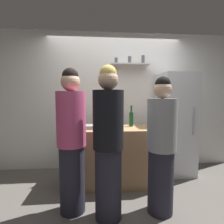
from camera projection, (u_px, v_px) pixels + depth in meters
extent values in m
plane|color=#59544F|center=(124.00, 201.00, 2.37)|extent=(5.28, 5.28, 0.00)
cube|color=white|center=(115.00, 101.00, 3.49)|extent=(4.80, 0.10, 2.60)
cube|color=silver|center=(130.00, 64.00, 3.30)|extent=(0.72, 0.22, 0.02)
cylinder|color=#4C4C51|center=(116.00, 61.00, 3.27)|extent=(0.06, 0.06, 0.10)
cylinder|color=#4C4C51|center=(130.00, 60.00, 3.29)|extent=(0.06, 0.06, 0.13)
cylinder|color=#4C4C51|center=(143.00, 60.00, 3.31)|extent=(0.06, 0.06, 0.16)
cube|color=silver|center=(175.00, 124.00, 3.23)|extent=(0.58, 0.62, 1.79)
cylinder|color=#99999E|center=(193.00, 121.00, 2.91)|extent=(0.02, 0.02, 0.45)
cube|color=#9E7A51|center=(112.00, 155.00, 2.85)|extent=(1.46, 0.63, 0.90)
cube|color=gray|center=(84.00, 127.00, 2.75)|extent=(0.34, 0.24, 0.05)
cylinder|color=#B2B2B7|center=(72.00, 123.00, 2.91)|extent=(0.10, 0.10, 0.11)
cylinder|color=silver|center=(73.00, 120.00, 2.92)|extent=(0.02, 0.03, 0.15)
cylinder|color=silver|center=(71.00, 119.00, 2.91)|extent=(0.02, 0.04, 0.18)
cylinder|color=silver|center=(72.00, 119.00, 2.91)|extent=(0.02, 0.01, 0.19)
cylinder|color=silver|center=(71.00, 120.00, 2.90)|extent=(0.01, 0.01, 0.17)
cylinder|color=silver|center=(71.00, 119.00, 2.89)|extent=(0.04, 0.03, 0.18)
cylinder|color=silver|center=(73.00, 120.00, 2.91)|extent=(0.01, 0.02, 0.16)
cylinder|color=silver|center=(73.00, 119.00, 2.90)|extent=(0.01, 0.01, 0.18)
cylinder|color=silver|center=(72.00, 119.00, 2.92)|extent=(0.04, 0.01, 0.18)
cylinder|color=#19471E|center=(131.00, 119.00, 2.94)|extent=(0.07, 0.07, 0.23)
cylinder|color=#19471E|center=(131.00, 110.00, 2.92)|extent=(0.03, 0.03, 0.10)
cylinder|color=black|center=(131.00, 106.00, 2.92)|extent=(0.03, 0.03, 0.02)
cylinder|color=black|center=(104.00, 123.00, 2.65)|extent=(0.07, 0.07, 0.19)
cylinder|color=black|center=(103.00, 114.00, 2.64)|extent=(0.03, 0.03, 0.09)
cylinder|color=gold|center=(103.00, 110.00, 2.64)|extent=(0.03, 0.03, 0.02)
cylinder|color=silver|center=(118.00, 121.00, 2.88)|extent=(0.08, 0.08, 0.18)
cylinder|color=silver|center=(118.00, 115.00, 2.87)|extent=(0.04, 0.04, 0.03)
cylinder|color=blue|center=(118.00, 114.00, 2.87)|extent=(0.05, 0.05, 0.02)
cylinder|color=#262633|center=(108.00, 183.00, 2.02)|extent=(0.30, 0.30, 0.82)
cylinder|color=black|center=(108.00, 120.00, 1.95)|extent=(0.34, 0.34, 0.65)
sphere|color=#D8AD8C|center=(108.00, 80.00, 1.92)|extent=(0.22, 0.22, 0.22)
sphere|color=#D8B759|center=(108.00, 74.00, 1.91)|extent=(0.19, 0.19, 0.19)
cylinder|color=#262633|center=(161.00, 181.00, 2.12)|extent=(0.30, 0.30, 0.76)
cylinder|color=gray|center=(162.00, 125.00, 2.06)|extent=(0.34, 0.34, 0.60)
sphere|color=#D8AD8C|center=(163.00, 90.00, 2.03)|extent=(0.21, 0.21, 0.21)
sphere|color=black|center=(163.00, 84.00, 2.02)|extent=(0.18, 0.18, 0.18)
cylinder|color=#262633|center=(72.00, 179.00, 2.14)|extent=(0.30, 0.30, 0.81)
cylinder|color=#D14C7F|center=(71.00, 119.00, 2.07)|extent=(0.34, 0.34, 0.64)
sphere|color=#D8AD8C|center=(70.00, 82.00, 2.04)|extent=(0.22, 0.22, 0.22)
sphere|color=black|center=(70.00, 76.00, 2.03)|extent=(0.19, 0.19, 0.19)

